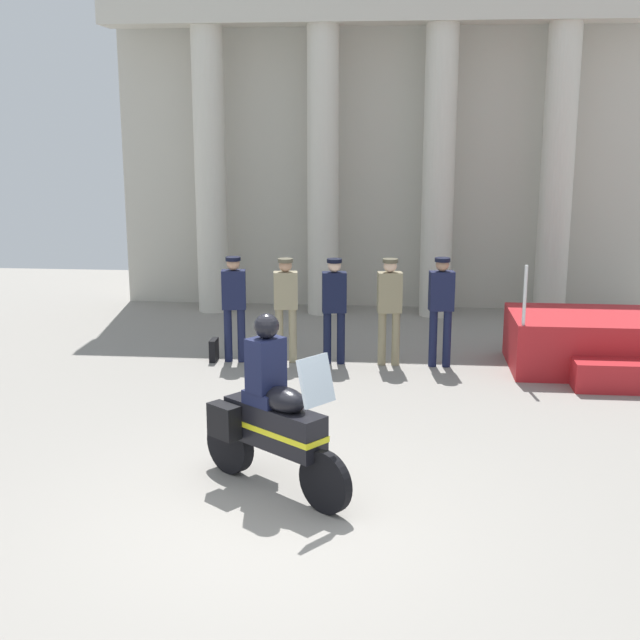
{
  "coord_description": "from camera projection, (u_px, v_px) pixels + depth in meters",
  "views": [
    {
      "loc": [
        1.27,
        -7.58,
        3.75
      ],
      "look_at": [
        0.26,
        3.08,
        1.28
      ],
      "focal_mm": 47.38,
      "sensor_mm": 36.0,
      "label": 1
    }
  ],
  "objects": [
    {
      "name": "officer_in_row_4",
      "position": [
        441.0,
        303.0,
        13.24
      ],
      "size": [
        0.41,
        0.27,
        1.75
      ],
      "rotation": [
        0.0,
        0.0,
        3.29
      ],
      "color": "#141938",
      "rests_on": "ground_plane"
    },
    {
      "name": "reviewing_stand",
      "position": [
        624.0,
        345.0,
        13.14
      ],
      "size": [
        3.48,
        2.24,
        1.77
      ],
      "color": "#B21E23",
      "rests_on": "ground_plane"
    },
    {
      "name": "briefcase_on_ground",
      "position": [
        214.0,
        350.0,
        13.77
      ],
      "size": [
        0.1,
        0.32,
        0.36
      ],
      "primitive_type": "cube",
      "color": "black",
      "rests_on": "ground_plane"
    },
    {
      "name": "officer_in_row_3",
      "position": [
        389.0,
        303.0,
        13.33
      ],
      "size": [
        0.41,
        0.27,
        1.72
      ],
      "rotation": [
        0.0,
        0.0,
        3.29
      ],
      "color": "#847A5B",
      "rests_on": "ground_plane"
    },
    {
      "name": "colonnade_backdrop",
      "position": [
        382.0,
        132.0,
        16.99
      ],
      "size": [
        10.91,
        1.48,
        6.96
      ],
      "color": "beige",
      "rests_on": "ground_plane"
    },
    {
      "name": "ground_plane",
      "position": [
        265.0,
        516.0,
        8.32
      ],
      "size": [
        28.0,
        28.0,
        0.0
      ],
      "primitive_type": "plane",
      "color": "gray"
    },
    {
      "name": "officer_in_row_2",
      "position": [
        334.0,
        302.0,
        13.42
      ],
      "size": [
        0.41,
        0.27,
        1.71
      ],
      "rotation": [
        0.0,
        0.0,
        3.29
      ],
      "color": "black",
      "rests_on": "ground_plane"
    },
    {
      "name": "motorcycle_with_rider",
      "position": [
        270.0,
        418.0,
        8.76
      ],
      "size": [
        1.71,
        1.39,
        1.9
      ],
      "rotation": [
        0.0,
        0.0,
        -0.67
      ],
      "color": "black",
      "rests_on": "ground_plane"
    },
    {
      "name": "officer_in_row_0",
      "position": [
        234.0,
        300.0,
        13.54
      ],
      "size": [
        0.41,
        0.27,
        1.72
      ],
      "rotation": [
        0.0,
        0.0,
        3.29
      ],
      "color": "#141938",
      "rests_on": "ground_plane"
    },
    {
      "name": "officer_in_row_1",
      "position": [
        286.0,
        301.0,
        13.52
      ],
      "size": [
        0.41,
        0.27,
        1.7
      ],
      "rotation": [
        0.0,
        0.0,
        3.29
      ],
      "color": "gray",
      "rests_on": "ground_plane"
    }
  ]
}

